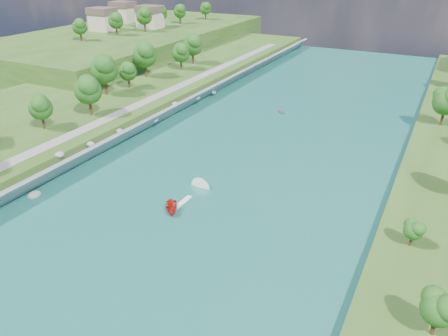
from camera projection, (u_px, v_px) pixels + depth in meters
The scene contains 10 objects.
ground at pixel (175, 222), 65.48m from camera, with size 260.00×260.00×0.00m, color #2D5119.
river_water at pixel (234, 169), 81.35m from camera, with size 55.00×240.00×0.10m, color #185D53.
berm_west at pixel (42, 118), 101.26m from camera, with size 45.00×240.00×3.50m, color #2D5119.
ridge_west at pixel (132, 41), 173.08m from camera, with size 60.00×120.00×9.00m, color #2D5119.
riprap_bank at pixel (122, 137), 90.68m from camera, with size 4.82×236.00×4.14m.
riverside_path at pixel (98, 123), 93.23m from camera, with size 3.00×200.00×0.10m, color gray.
ridge_houses at pixel (125, 16), 175.68m from camera, with size 29.50×29.50×8.40m.
trees_ridge at pixel (151, 16), 169.27m from camera, with size 17.21×70.12×10.64m.
motorboat at pixel (178, 203), 68.88m from camera, with size 3.60×18.78×1.99m.
raft at pixel (282, 111), 109.29m from camera, with size 3.53×3.41×1.56m.
Camera 1 is at (31.89, -45.50, 36.32)m, focal length 35.00 mm.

